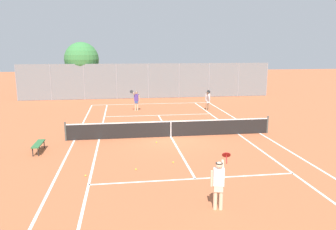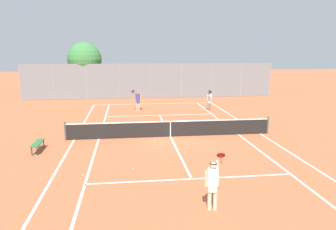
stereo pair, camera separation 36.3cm
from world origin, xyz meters
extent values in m
plane|color=#B25B38|center=(0.00, 0.00, 0.00)|extent=(120.00, 120.00, 0.00)
cube|color=silver|center=(0.00, 11.90, 0.00)|extent=(11.00, 0.10, 0.01)
cube|color=silver|center=(-5.50, 0.00, 0.00)|extent=(0.10, 23.80, 0.01)
cube|color=silver|center=(5.50, 0.00, 0.00)|extent=(0.10, 23.80, 0.01)
cube|color=silver|center=(-4.13, 0.00, 0.00)|extent=(0.10, 23.80, 0.01)
cube|color=silver|center=(4.13, 0.00, 0.00)|extent=(0.10, 23.80, 0.01)
cube|color=silver|center=(0.00, -6.40, 0.00)|extent=(8.26, 0.10, 0.01)
cube|color=silver|center=(0.00, 6.40, 0.00)|extent=(8.26, 0.10, 0.01)
cube|color=silver|center=(0.00, 0.00, 0.00)|extent=(0.10, 12.80, 0.01)
cylinder|color=#474C47|center=(-5.95, 0.00, 0.53)|extent=(0.10, 0.10, 1.07)
cylinder|color=#474C47|center=(5.95, 0.00, 0.53)|extent=(0.10, 0.10, 1.07)
cube|color=black|center=(0.00, 0.00, 0.46)|extent=(11.90, 0.02, 0.89)
cube|color=white|center=(0.00, 0.00, 0.92)|extent=(11.90, 0.03, 0.06)
cube|color=white|center=(0.00, 0.00, 0.44)|extent=(0.05, 0.03, 0.89)
cylinder|color=beige|center=(0.07, -8.94, 0.41)|extent=(0.13, 0.13, 0.82)
cylinder|color=beige|center=(0.24, -8.98, 0.41)|extent=(0.13, 0.13, 0.82)
cube|color=beige|center=(0.16, -8.96, 0.74)|extent=(0.31, 0.24, 0.24)
cube|color=white|center=(0.16, -8.96, 1.10)|extent=(0.38, 0.27, 0.56)
sphere|color=beige|center=(0.16, -8.96, 1.49)|extent=(0.22, 0.22, 0.22)
cylinder|color=black|center=(0.16, -8.96, 1.56)|extent=(0.23, 0.23, 0.02)
cylinder|color=beige|center=(-0.06, -8.91, 1.04)|extent=(0.08, 0.08, 0.52)
cylinder|color=beige|center=(0.31, -8.85, 1.39)|extent=(0.18, 0.46, 0.35)
cylinder|color=maroon|center=(0.50, -8.63, 1.55)|extent=(0.09, 0.25, 0.22)
cylinder|color=maroon|center=(0.53, -8.51, 1.66)|extent=(0.32, 0.25, 0.23)
cylinder|color=#D8A884|center=(-1.49, 8.60, 0.41)|extent=(0.13, 0.13, 0.82)
cylinder|color=#D8A884|center=(-1.66, 8.66, 0.41)|extent=(0.13, 0.13, 0.82)
cube|color=#334C8C|center=(-1.58, 8.63, 0.74)|extent=(0.32, 0.26, 0.24)
cube|color=#4C388C|center=(-1.58, 8.63, 1.10)|extent=(0.38, 0.29, 0.56)
sphere|color=#D8A884|center=(-1.58, 8.63, 1.49)|extent=(0.22, 0.22, 0.22)
cylinder|color=black|center=(-1.58, 8.63, 1.56)|extent=(0.23, 0.23, 0.02)
cylinder|color=#D8A884|center=(-1.37, 8.56, 1.04)|extent=(0.08, 0.08, 0.52)
cylinder|color=#D8A884|center=(-1.75, 8.54, 1.39)|extent=(0.22, 0.46, 0.35)
cylinder|color=black|center=(-1.95, 8.33, 1.55)|extent=(0.11, 0.25, 0.22)
cylinder|color=black|center=(-1.99, 8.22, 1.66)|extent=(0.33, 0.27, 0.23)
cylinder|color=#936B4C|center=(4.40, 7.94, 0.41)|extent=(0.13, 0.13, 0.82)
cylinder|color=#936B4C|center=(4.23, 7.88, 0.41)|extent=(0.13, 0.13, 0.82)
cube|color=white|center=(4.31, 7.91, 0.74)|extent=(0.32, 0.26, 0.24)
cube|color=white|center=(4.31, 7.91, 1.10)|extent=(0.39, 0.30, 0.56)
sphere|color=#936B4C|center=(4.31, 7.91, 1.49)|extent=(0.22, 0.22, 0.22)
cylinder|color=black|center=(4.31, 7.91, 1.56)|extent=(0.23, 0.23, 0.02)
cylinder|color=#936B4C|center=(4.52, 7.98, 1.04)|extent=(0.08, 0.08, 0.52)
cylinder|color=#936B4C|center=(4.23, 7.74, 1.39)|extent=(0.22, 0.46, 0.35)
cylinder|color=black|center=(4.19, 7.45, 1.55)|extent=(0.11, 0.25, 0.22)
cylinder|color=black|center=(4.23, 7.33, 1.66)|extent=(0.33, 0.27, 0.23)
sphere|color=#D1DB33|center=(-0.57, -4.46, 0.03)|extent=(0.07, 0.07, 0.07)
sphere|color=#D1DB33|center=(-2.28, -5.10, 0.03)|extent=(0.07, 0.07, 0.07)
sphere|color=#D1DB33|center=(-3.95, 2.71, 0.03)|extent=(0.07, 0.07, 0.07)
sphere|color=#D1DB33|center=(-4.33, -5.53, 0.03)|extent=(0.07, 0.07, 0.07)
sphere|color=#D1DB33|center=(-0.98, -1.16, 0.03)|extent=(0.07, 0.07, 0.07)
cube|color=#2D6638|center=(-6.95, -1.95, 0.44)|extent=(0.36, 1.50, 0.05)
cylinder|color=#262626|center=(-6.83, -1.32, 0.21)|extent=(0.05, 0.05, 0.41)
cylinder|color=#262626|center=(-6.83, -2.59, 0.21)|extent=(0.05, 0.05, 0.41)
cylinder|color=#262626|center=(-7.08, -1.32, 0.21)|extent=(0.05, 0.05, 0.41)
cylinder|color=#262626|center=(-7.08, -2.59, 0.21)|extent=(0.05, 0.05, 0.41)
cylinder|color=gray|center=(-12.97, 15.53, 1.81)|extent=(0.08, 0.08, 3.61)
cylinder|color=gray|center=(-9.73, 15.53, 1.81)|extent=(0.08, 0.08, 3.61)
cylinder|color=gray|center=(-6.49, 15.53, 1.81)|extent=(0.08, 0.08, 3.61)
cylinder|color=gray|center=(-3.24, 15.53, 1.81)|extent=(0.08, 0.08, 3.61)
cylinder|color=gray|center=(0.00, 15.53, 1.81)|extent=(0.08, 0.08, 3.61)
cylinder|color=gray|center=(3.24, 15.53, 1.81)|extent=(0.08, 0.08, 3.61)
cylinder|color=gray|center=(6.49, 15.53, 1.81)|extent=(0.08, 0.08, 3.61)
cylinder|color=gray|center=(9.73, 15.53, 1.81)|extent=(0.08, 0.08, 3.61)
cylinder|color=gray|center=(12.97, 15.53, 1.81)|extent=(0.08, 0.08, 3.61)
cube|color=slate|center=(0.00, 15.53, 1.81)|extent=(25.95, 0.02, 3.57)
cylinder|color=brown|center=(-6.80, 17.15, 1.38)|extent=(0.26, 0.26, 2.76)
sphere|color=#387A3D|center=(-6.80, 17.15, 4.00)|extent=(3.54, 3.54, 3.54)
sphere|color=#387A3D|center=(-6.81, 17.53, 3.56)|extent=(2.39, 2.39, 2.39)
camera|label=1|loc=(-2.81, -18.32, 5.04)|focal=35.00mm
camera|label=2|loc=(-2.45, -18.37, 5.04)|focal=35.00mm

